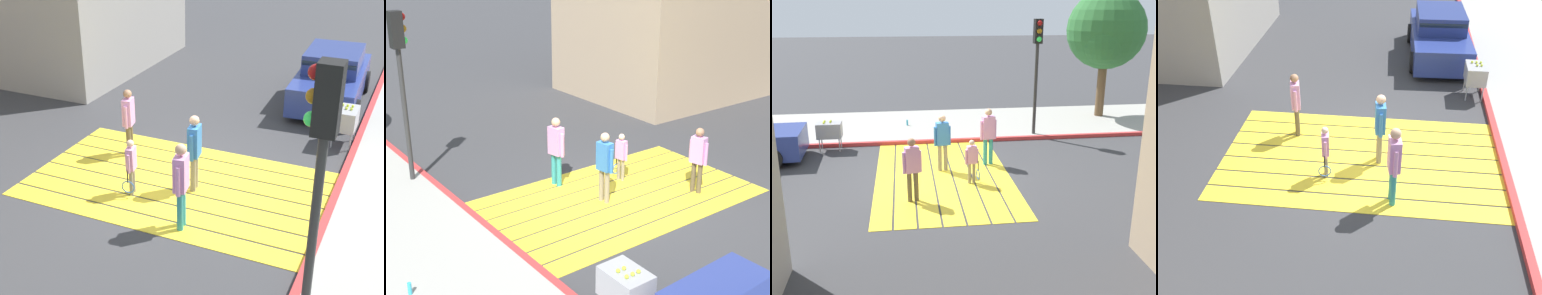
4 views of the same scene
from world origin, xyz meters
TOP-DOWN VIEW (x-y plane):
  - ground_plane at (0.00, 0.00)m, footprint 120.00×120.00m
  - crosswalk_stripes at (0.00, -0.00)m, footprint 6.40×3.80m
  - sidewalk_west at (-5.60, 0.00)m, footprint 4.80×40.00m
  - curb_painted at (-3.25, 0.00)m, footprint 0.16×40.00m
  - traffic_light_corner at (-3.58, 3.71)m, footprint 0.39×0.28m
  - street_tree at (-5.94, 7.26)m, footprint 3.20×3.20m
  - tennis_ball_cart at (-2.90, -3.54)m, footprint 0.56×0.80m
  - water_bottle at (-5.43, -0.93)m, footprint 0.07×0.07m
  - pedestrian_adult_lead at (-0.77, 1.46)m, footprint 0.28×0.51m
  - pedestrian_adult_trailing at (-0.41, 0.04)m, footprint 0.26×0.49m
  - pedestrian_adult_side at (1.69, -0.89)m, footprint 0.28×0.47m
  - pedestrian_child_with_racket at (0.70, 0.75)m, footprint 0.28×0.40m

SIDE VIEW (x-z plane):
  - ground_plane at x=0.00m, z-range 0.00..0.00m
  - crosswalk_stripes at x=0.00m, z-range 0.00..0.01m
  - sidewalk_west at x=-5.60m, z-range 0.00..0.12m
  - curb_painted at x=-3.25m, z-range 0.00..0.13m
  - water_bottle at x=-5.43m, z-range 0.12..0.34m
  - pedestrian_child_with_racket at x=0.70m, z-range 0.07..1.32m
  - tennis_ball_cart at x=-2.90m, z-range 0.19..1.21m
  - pedestrian_adult_side at x=1.69m, z-range 0.13..1.77m
  - pedestrian_adult_trailing at x=-0.41m, z-range 0.14..1.84m
  - pedestrian_adult_lead at x=-0.77m, z-range 0.14..1.90m
  - traffic_light_corner at x=-3.58m, z-range 0.92..5.16m
  - street_tree at x=-5.94m, z-range 0.97..6.29m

